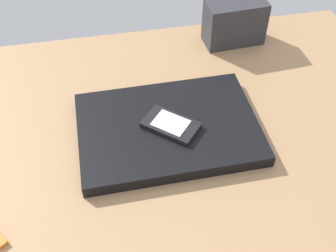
# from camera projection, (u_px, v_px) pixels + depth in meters

# --- Properties ---
(desk_surface) EXTENTS (1.20, 0.80, 0.03)m
(desk_surface) POSITION_uv_depth(u_px,v_px,m) (134.00, 157.00, 0.81)
(desk_surface) COLOR #9E7751
(desk_surface) RESTS_ON ground
(laptop_closed) EXTENTS (0.35, 0.25, 0.03)m
(laptop_closed) POSITION_uv_depth(u_px,v_px,m) (168.00, 128.00, 0.82)
(laptop_closed) COLOR black
(laptop_closed) RESTS_ON desk_surface
(cell_phone_on_laptop) EXTENTS (0.12, 0.11, 0.01)m
(cell_phone_on_laptop) POSITION_uv_depth(u_px,v_px,m) (171.00, 125.00, 0.80)
(cell_phone_on_laptop) COLOR black
(cell_phone_on_laptop) RESTS_ON laptop_closed
(desk_organizer) EXTENTS (0.15, 0.08, 0.11)m
(desk_organizer) POSITION_uv_depth(u_px,v_px,m) (235.00, 22.00, 1.01)
(desk_organizer) COLOR #2D2D33
(desk_organizer) RESTS_ON desk_surface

